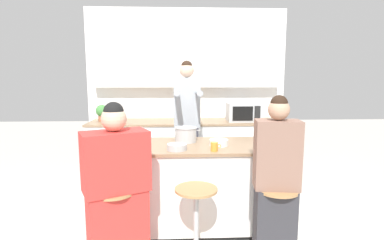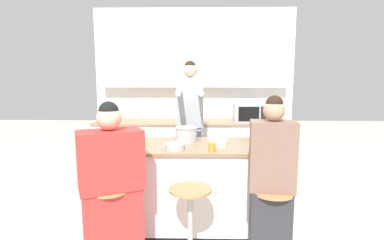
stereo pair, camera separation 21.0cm
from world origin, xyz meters
TOP-DOWN VIEW (x-y plane):
  - ground_plane at (0.00, 0.00)m, footprint 16.00×16.00m
  - wall_back at (0.00, 1.82)m, footprint 3.21×0.22m
  - back_counter at (0.00, 1.48)m, footprint 2.99×0.70m
  - kitchen_island at (0.00, 0.00)m, footprint 1.72×0.79m
  - bar_stool_leftmost at (-0.69, -0.69)m, footprint 0.38×0.38m
  - bar_stool_center at (0.00, -0.67)m, footprint 0.38×0.38m
  - bar_stool_rightmost at (0.69, -0.70)m, footprint 0.38×0.38m
  - person_cooking at (-0.04, 0.70)m, footprint 0.34×0.57m
  - person_wrapped_blanket at (-0.66, -0.69)m, footprint 0.59×0.48m
  - person_seated_near at (0.67, -0.69)m, footprint 0.39×0.30m
  - cooking_pot at (-0.07, 0.14)m, footprint 0.33×0.25m
  - fruit_bowl at (0.27, -0.06)m, footprint 0.20×0.20m
  - mixing_bowl_steel at (-0.16, -0.23)m, footprint 0.20×0.20m
  - coffee_cup_near at (0.69, -0.11)m, footprint 0.11×0.08m
  - coffee_cup_far at (0.20, -0.29)m, footprint 0.10×0.07m
  - juice_carton at (0.74, 0.12)m, footprint 0.06×0.06m
  - microwave at (0.85, 1.43)m, footprint 0.48×0.36m
  - potted_plant at (-1.30, 1.48)m, footprint 0.18×0.18m

SIDE VIEW (x-z plane):
  - ground_plane at x=0.00m, z-range 0.00..0.00m
  - bar_stool_leftmost at x=-0.69m, z-range 0.02..0.71m
  - bar_stool_center at x=0.00m, z-range 0.02..0.71m
  - bar_stool_rightmost at x=0.69m, z-range 0.02..0.71m
  - kitchen_island at x=0.00m, z-range 0.01..0.91m
  - back_counter at x=0.00m, z-range 0.00..0.94m
  - person_wrapped_blanket at x=-0.66m, z-range -0.05..1.37m
  - person_seated_near at x=0.67m, z-range -0.06..1.41m
  - person_cooking at x=-0.04m, z-range 0.01..1.82m
  - mixing_bowl_steel at x=-0.16m, z-range 0.91..0.97m
  - fruit_bowl at x=0.27m, z-range 0.91..0.97m
  - coffee_cup_near at x=0.69m, z-range 0.91..0.99m
  - coffee_cup_far at x=0.20m, z-range 0.91..0.99m
  - cooking_pot at x=-0.07m, z-range 0.91..1.07m
  - juice_carton at x=0.74m, z-range 0.90..1.10m
  - microwave at x=0.85m, z-range 0.94..1.22m
  - potted_plant at x=-1.30m, z-range 0.96..1.21m
  - wall_back at x=0.00m, z-range 0.19..2.89m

